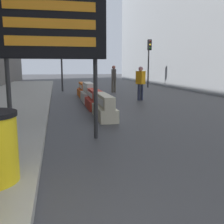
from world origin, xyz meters
TOP-DOWN VIEW (x-y plane):
  - message_board at (0.24, 4.08)m, footprint 2.53×0.36m
  - jersey_barrier_cream at (1.84, 6.49)m, footprint 0.56×1.98m
  - jersey_barrier_red_striped at (1.84, 8.64)m, footprint 0.65×1.81m
  - jersey_barrier_white at (1.84, 10.71)m, footprint 0.65×1.90m
  - jersey_barrier_orange_far at (1.84, 13.20)m, footprint 0.59×2.19m
  - traffic_cone_near at (1.95, 6.56)m, footprint 0.44×0.44m
  - traffic_light_near_curb at (0.73, 16.72)m, footprint 0.28×0.45m
  - traffic_light_far_side at (7.79, 18.66)m, footprint 0.28×0.45m
  - pedestrian_worker at (4.08, 15.16)m, footprint 0.34×0.50m
  - pedestrian_passerby at (4.53, 10.84)m, footprint 0.43×0.52m

SIDE VIEW (x-z plane):
  - jersey_barrier_red_striped at x=1.84m, z-range -0.05..0.73m
  - jersey_barrier_orange_far at x=1.84m, z-range -0.05..0.74m
  - jersey_barrier_cream at x=1.84m, z-range -0.05..0.75m
  - traffic_cone_near at x=1.95m, z-range -0.01..0.79m
  - jersey_barrier_white at x=1.84m, z-range -0.06..0.88m
  - pedestrian_passerby at x=4.53m, z-range 0.16..1.87m
  - pedestrian_worker at x=4.08m, z-range 0.16..1.95m
  - traffic_light_near_curb at x=0.73m, z-range 0.78..4.18m
  - message_board at x=0.24m, z-range 0.89..4.34m
  - traffic_light_far_side at x=7.79m, z-range 0.87..4.74m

